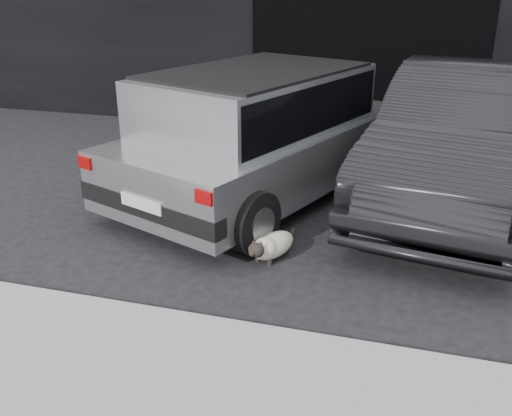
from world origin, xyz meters
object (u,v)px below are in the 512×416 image
(cat_siamese, at_px, (270,246))
(second_car, at_px, (465,136))
(cat_white, at_px, (175,209))
(silver_hatchback, at_px, (262,127))

(cat_siamese, bearing_deg, second_car, -110.14)
(cat_siamese, distance_m, cat_white, 1.40)
(silver_hatchback, xyz_separation_m, second_car, (2.47, 0.48, -0.05))
(second_car, distance_m, cat_siamese, 3.04)
(silver_hatchback, bearing_deg, cat_siamese, -51.08)
(silver_hatchback, height_order, cat_white, silver_hatchback)
(cat_siamese, bearing_deg, silver_hatchback, -52.47)
(silver_hatchback, relative_size, cat_white, 6.09)
(second_car, bearing_deg, silver_hatchback, -159.07)
(second_car, distance_m, cat_white, 3.67)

